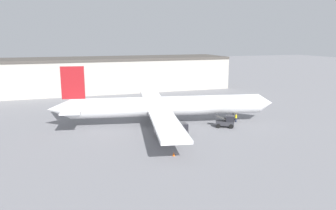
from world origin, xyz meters
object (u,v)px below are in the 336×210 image
belt_loader_truck (226,122)px  baggage_tug (178,130)px  airplane (163,107)px  safety_cone_near (174,154)px  ground_crew_worker (236,118)px

belt_loader_truck → baggage_tug: bearing=-138.6°
airplane → baggage_tug: airplane is taller
safety_cone_near → ground_crew_worker: bearing=37.4°
baggage_tug → safety_cone_near: 9.19m
airplane → ground_crew_worker: bearing=-1.9°
airplane → belt_loader_truck: bearing=-18.7°
airplane → ground_crew_worker: size_ratio=25.46×
baggage_tug → belt_loader_truck: belt_loader_truck is taller
ground_crew_worker → safety_cone_near: bearing=-33.0°
ground_crew_worker → belt_loader_truck: bearing=-33.5°
baggage_tug → safety_cone_near: bearing=-113.9°
airplane → safety_cone_near: airplane is taller
ground_crew_worker → belt_loader_truck: belt_loader_truck is taller
airplane → belt_loader_truck: (10.31, -5.76, -2.35)m
airplane → safety_cone_near: bearing=-92.3°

